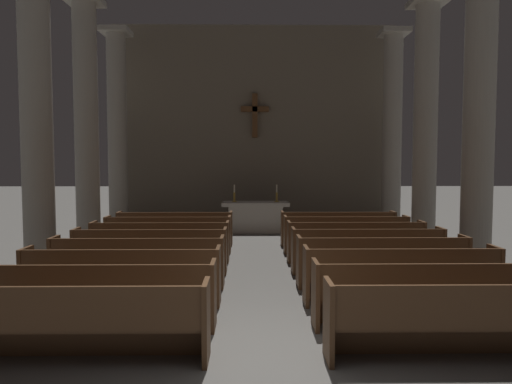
# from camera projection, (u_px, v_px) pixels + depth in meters

# --- Properties ---
(ground_plane) EXTENTS (80.00, 80.00, 0.00)m
(ground_plane) POSITION_uv_depth(u_px,v_px,m) (267.00, 360.00, 5.58)
(ground_plane) COLOR #66635E
(pew_left_row_1) EXTENTS (3.17, 0.50, 0.95)m
(pew_left_row_1) POSITION_uv_depth(u_px,v_px,m) (71.00, 323.00, 5.47)
(pew_left_row_1) COLOR brown
(pew_left_row_1) RESTS_ON ground
(pew_left_row_2) EXTENTS (3.17, 0.50, 0.95)m
(pew_left_row_2) POSITION_uv_depth(u_px,v_px,m) (101.00, 296.00, 6.58)
(pew_left_row_2) COLOR brown
(pew_left_row_2) RESTS_ON ground
(pew_left_row_3) EXTENTS (3.17, 0.50, 0.95)m
(pew_left_row_3) POSITION_uv_depth(u_px,v_px,m) (122.00, 276.00, 7.68)
(pew_left_row_3) COLOR brown
(pew_left_row_3) RESTS_ON ground
(pew_left_row_4) EXTENTS (3.17, 0.50, 0.95)m
(pew_left_row_4) POSITION_uv_depth(u_px,v_px,m) (138.00, 262.00, 8.78)
(pew_left_row_4) COLOR brown
(pew_left_row_4) RESTS_ON ground
(pew_left_row_5) EXTENTS (3.17, 0.50, 0.95)m
(pew_left_row_5) POSITION_uv_depth(u_px,v_px,m) (151.00, 251.00, 9.89)
(pew_left_row_5) COLOR brown
(pew_left_row_5) RESTS_ON ground
(pew_left_row_6) EXTENTS (3.17, 0.50, 0.95)m
(pew_left_row_6) POSITION_uv_depth(u_px,v_px,m) (160.00, 242.00, 10.99)
(pew_left_row_6) COLOR brown
(pew_left_row_6) RESTS_ON ground
(pew_left_row_7) EXTENTS (3.17, 0.50, 0.95)m
(pew_left_row_7) POSITION_uv_depth(u_px,v_px,m) (169.00, 235.00, 12.09)
(pew_left_row_7) COLOR brown
(pew_left_row_7) RESTS_ON ground
(pew_left_row_8) EXTENTS (3.17, 0.50, 0.95)m
(pew_left_row_8) POSITION_uv_depth(u_px,v_px,m) (175.00, 229.00, 13.20)
(pew_left_row_8) COLOR brown
(pew_left_row_8) RESTS_ON ground
(pew_right_row_1) EXTENTS (3.17, 0.50, 0.95)m
(pew_right_row_1) POSITION_uv_depth(u_px,v_px,m) (462.00, 321.00, 5.54)
(pew_right_row_1) COLOR brown
(pew_right_row_1) RESTS_ON ground
(pew_right_row_2) EXTENTS (3.17, 0.50, 0.95)m
(pew_right_row_2) POSITION_uv_depth(u_px,v_px,m) (426.00, 294.00, 6.64)
(pew_right_row_2) COLOR brown
(pew_right_row_2) RESTS_ON ground
(pew_right_row_3) EXTENTS (3.17, 0.50, 0.95)m
(pew_right_row_3) POSITION_uv_depth(u_px,v_px,m) (401.00, 275.00, 7.75)
(pew_right_row_3) COLOR brown
(pew_right_row_3) RESTS_ON ground
(pew_right_row_4) EXTENTS (3.17, 0.50, 0.95)m
(pew_right_row_4) POSITION_uv_depth(u_px,v_px,m) (382.00, 261.00, 8.85)
(pew_right_row_4) COLOR brown
(pew_right_row_4) RESTS_ON ground
(pew_right_row_5) EXTENTS (3.17, 0.50, 0.95)m
(pew_right_row_5) POSITION_uv_depth(u_px,v_px,m) (367.00, 250.00, 9.95)
(pew_right_row_5) COLOR brown
(pew_right_row_5) RESTS_ON ground
(pew_right_row_6) EXTENTS (3.17, 0.50, 0.95)m
(pew_right_row_6) POSITION_uv_depth(u_px,v_px,m) (356.00, 241.00, 11.06)
(pew_right_row_6) COLOR brown
(pew_right_row_6) RESTS_ON ground
(pew_right_row_7) EXTENTS (3.17, 0.50, 0.95)m
(pew_right_row_7) POSITION_uv_depth(u_px,v_px,m) (346.00, 234.00, 12.16)
(pew_right_row_7) COLOR brown
(pew_right_row_7) RESTS_ON ground
(pew_right_row_8) EXTENTS (3.17, 0.50, 0.95)m
(pew_right_row_8) POSITION_uv_depth(u_px,v_px,m) (338.00, 228.00, 13.26)
(pew_right_row_8) COLOR brown
(pew_right_row_8) RESTS_ON ground
(column_left_second) EXTENTS (0.96, 0.96, 6.73)m
(column_left_second) POSITION_uv_depth(u_px,v_px,m) (36.00, 116.00, 9.85)
(column_left_second) COLOR #9E998E
(column_left_second) RESTS_ON ground
(column_right_second) EXTENTS (0.96, 0.96, 6.73)m
(column_right_second) POSITION_uv_depth(u_px,v_px,m) (479.00, 117.00, 9.99)
(column_right_second) COLOR #9E998E
(column_right_second) RESTS_ON ground
(column_left_third) EXTENTS (0.96, 0.96, 6.73)m
(column_left_third) POSITION_uv_depth(u_px,v_px,m) (86.00, 127.00, 12.88)
(column_left_third) COLOR #9E998E
(column_left_third) RESTS_ON ground
(column_right_third) EXTENTS (0.96, 0.96, 6.73)m
(column_right_third) POSITION_uv_depth(u_px,v_px,m) (425.00, 127.00, 13.02)
(column_right_third) COLOR #9E998E
(column_right_third) RESTS_ON ground
(column_left_fourth) EXTENTS (0.96, 0.96, 6.73)m
(column_left_fourth) POSITION_uv_depth(u_px,v_px,m) (117.00, 133.00, 15.92)
(column_left_fourth) COLOR #9E998E
(column_left_fourth) RESTS_ON ground
(column_right_fourth) EXTENTS (0.96, 0.96, 6.73)m
(column_right_fourth) POSITION_uv_depth(u_px,v_px,m) (392.00, 134.00, 16.05)
(column_right_fourth) COLOR #9E998E
(column_right_fourth) RESTS_ON ground
(altar) EXTENTS (2.20, 0.90, 1.01)m
(altar) POSITION_uv_depth(u_px,v_px,m) (256.00, 216.00, 15.71)
(altar) COLOR #BCB7AD
(altar) RESTS_ON ground
(candlestick_left) EXTENTS (0.16, 0.16, 0.57)m
(candlestick_left) POSITION_uv_depth(u_px,v_px,m) (234.00, 197.00, 15.66)
(candlestick_left) COLOR #B79338
(candlestick_left) RESTS_ON altar
(candlestick_right) EXTENTS (0.16, 0.16, 0.57)m
(candlestick_right) POSITION_uv_depth(u_px,v_px,m) (277.00, 196.00, 15.68)
(candlestick_right) COLOR #B79338
(candlestick_right) RESTS_ON altar
(apse_with_cross) EXTENTS (10.27, 0.44, 7.28)m
(apse_with_cross) POSITION_uv_depth(u_px,v_px,m) (255.00, 126.00, 17.48)
(apse_with_cross) COLOR #706656
(apse_with_cross) RESTS_ON ground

